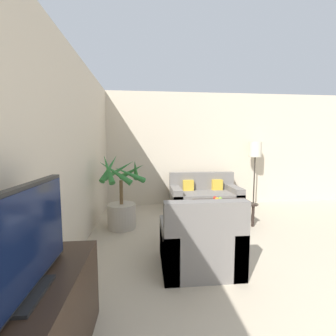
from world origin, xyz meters
TOP-DOWN VIEW (x-y plane):
  - wall_back at (0.00, 5.88)m, footprint 7.75×0.06m
  - wall_left at (-3.10, 2.93)m, footprint 0.06×7.45m
  - television at (-2.79, 1.65)m, footprint 0.18×0.95m
  - potted_palm at (-2.58, 4.36)m, footprint 0.80×0.89m
  - sofa_loveseat at (-0.85, 5.30)m, footprint 1.51×0.82m
  - floor_lamp at (0.44, 5.59)m, footprint 0.28×0.28m
  - coffee_table at (-0.74, 4.42)m, footprint 1.04×0.54m
  - fruit_bowl at (-0.87, 4.35)m, footprint 0.24×0.24m
  - apple_red at (-0.90, 4.40)m, footprint 0.07×0.07m
  - apple_green at (-0.82, 4.34)m, footprint 0.07×0.07m
  - orange_fruit at (-0.90, 4.30)m, footprint 0.07×0.07m
  - armchair at (-1.53, 2.95)m, footprint 0.89×0.78m
  - ottoman at (-1.52, 3.72)m, footprint 0.56×0.45m

SIDE VIEW (x-z plane):
  - ottoman at x=-1.52m, z-range 0.00..0.41m
  - sofa_loveseat at x=-0.85m, z-range -0.13..0.68m
  - armchair at x=-1.53m, z-range -0.16..0.72m
  - coffee_table at x=-0.74m, z-range 0.15..0.56m
  - fruit_bowl at x=-0.87m, z-range 0.41..0.45m
  - potted_palm at x=-2.58m, z-range -0.20..1.11m
  - apple_red at x=-0.90m, z-range 0.45..0.52m
  - orange_fruit at x=-0.90m, z-range 0.45..0.52m
  - apple_green at x=-0.82m, z-range 0.45..0.52m
  - television at x=-2.79m, z-range 0.65..1.25m
  - floor_lamp at x=0.44m, z-range 0.50..2.03m
  - wall_back at x=0.00m, z-range 0.00..2.70m
  - wall_left at x=-3.10m, z-range 0.00..2.70m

